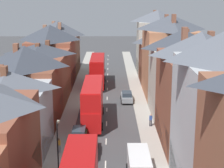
{
  "coord_description": "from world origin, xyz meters",
  "views": [
    {
      "loc": [
        0.43,
        -16.26,
        16.73
      ],
      "look_at": [
        0.79,
        42.08,
        2.38
      ],
      "focal_mm": 60.0,
      "sensor_mm": 36.0,
      "label": 1
    }
  ],
  "objects_px": {
    "delivery_van": "(139,165)",
    "pedestrian_far_left": "(151,119)",
    "car_parked_left_a": "(127,97)",
    "pedestrian_mid_right": "(59,145)",
    "car_near_blue": "(79,135)",
    "double_decker_bus_lead": "(93,102)",
    "street_lamp": "(58,146)",
    "car_parked_right_a": "(89,146)",
    "double_decker_bus_far_approaching": "(97,70)",
    "car_near_silver": "(99,68)"
  },
  "relations": [
    {
      "from": "street_lamp",
      "to": "double_decker_bus_lead",
      "type": "bearing_deg",
      "value": 81.06
    },
    {
      "from": "car_parked_left_a",
      "to": "pedestrian_mid_right",
      "type": "distance_m",
      "value": 21.04
    },
    {
      "from": "car_parked_right_a",
      "to": "street_lamp",
      "type": "xyz_separation_m",
      "value": [
        -2.45,
        -5.47,
        2.38
      ]
    },
    {
      "from": "delivery_van",
      "to": "street_lamp",
      "type": "height_order",
      "value": "street_lamp"
    },
    {
      "from": "double_decker_bus_far_approaching",
      "to": "pedestrian_mid_right",
      "type": "height_order",
      "value": "double_decker_bus_far_approaching"
    },
    {
      "from": "double_decker_bus_far_approaching",
      "to": "car_near_blue",
      "type": "relative_size",
      "value": 2.36
    },
    {
      "from": "pedestrian_far_left",
      "to": "street_lamp",
      "type": "height_order",
      "value": "street_lamp"
    },
    {
      "from": "double_decker_bus_lead",
      "to": "pedestrian_mid_right",
      "type": "bearing_deg",
      "value": -107.64
    },
    {
      "from": "double_decker_bus_lead",
      "to": "car_near_silver",
      "type": "relative_size",
      "value": 2.37
    },
    {
      "from": "car_parked_left_a",
      "to": "delivery_van",
      "type": "bearing_deg",
      "value": -90.0
    },
    {
      "from": "double_decker_bus_lead",
      "to": "double_decker_bus_far_approaching",
      "type": "height_order",
      "value": "same"
    },
    {
      "from": "car_near_blue",
      "to": "street_lamp",
      "type": "height_order",
      "value": "street_lamp"
    },
    {
      "from": "car_near_blue",
      "to": "car_parked_right_a",
      "type": "bearing_deg",
      "value": -69.41
    },
    {
      "from": "double_decker_bus_far_approaching",
      "to": "car_near_silver",
      "type": "xyz_separation_m",
      "value": [
        0.01,
        12.42,
        -2.01
      ]
    },
    {
      "from": "car_parked_right_a",
      "to": "pedestrian_far_left",
      "type": "xyz_separation_m",
      "value": [
        7.43,
        8.08,
        0.18
      ]
    },
    {
      "from": "car_parked_right_a",
      "to": "pedestrian_far_left",
      "type": "relative_size",
      "value": 2.85
    },
    {
      "from": "car_parked_left_a",
      "to": "double_decker_bus_far_approaching",
      "type": "bearing_deg",
      "value": 114.88
    },
    {
      "from": "car_near_silver",
      "to": "delivery_van",
      "type": "xyz_separation_m",
      "value": [
        4.9,
        -47.9,
        0.54
      ]
    },
    {
      "from": "car_parked_left_a",
      "to": "double_decker_bus_lead",
      "type": "bearing_deg",
      "value": -117.35
    },
    {
      "from": "double_decker_bus_lead",
      "to": "car_parked_left_a",
      "type": "xyz_separation_m",
      "value": [
        4.91,
        9.49,
        -2.0
      ]
    },
    {
      "from": "car_near_silver",
      "to": "pedestrian_mid_right",
      "type": "bearing_deg",
      "value": -94.27
    },
    {
      "from": "street_lamp",
      "to": "car_parked_left_a",
      "type": "bearing_deg",
      "value": 73.62
    },
    {
      "from": "car_near_silver",
      "to": "delivery_van",
      "type": "height_order",
      "value": "delivery_van"
    },
    {
      "from": "double_decker_bus_far_approaching",
      "to": "car_parked_right_a",
      "type": "bearing_deg",
      "value": -89.98
    },
    {
      "from": "car_parked_right_a",
      "to": "pedestrian_mid_right",
      "type": "distance_m",
      "value": 3.17
    },
    {
      "from": "pedestrian_far_left",
      "to": "pedestrian_mid_right",
      "type": "bearing_deg",
      "value": -143.05
    },
    {
      "from": "car_near_blue",
      "to": "delivery_van",
      "type": "bearing_deg",
      "value": -54.89
    },
    {
      "from": "car_parked_left_a",
      "to": "pedestrian_far_left",
      "type": "bearing_deg",
      "value": -77.56
    },
    {
      "from": "pedestrian_far_left",
      "to": "street_lamp",
      "type": "relative_size",
      "value": 0.29
    },
    {
      "from": "double_decker_bus_far_approaching",
      "to": "car_parked_right_a",
      "type": "xyz_separation_m",
      "value": [
        0.01,
        -30.12,
        -1.96
      ]
    },
    {
      "from": "delivery_van",
      "to": "street_lamp",
      "type": "distance_m",
      "value": 7.59
    },
    {
      "from": "double_decker_bus_lead",
      "to": "street_lamp",
      "type": "relative_size",
      "value": 1.96
    },
    {
      "from": "street_lamp",
      "to": "car_near_silver",
      "type": "bearing_deg",
      "value": 87.08
    },
    {
      "from": "pedestrian_mid_right",
      "to": "street_lamp",
      "type": "height_order",
      "value": "street_lamp"
    },
    {
      "from": "car_near_silver",
      "to": "pedestrian_far_left",
      "type": "xyz_separation_m",
      "value": [
        7.43,
        -34.46,
        0.23
      ]
    },
    {
      "from": "car_near_blue",
      "to": "pedestrian_far_left",
      "type": "bearing_deg",
      "value": 27.9
    },
    {
      "from": "pedestrian_mid_right",
      "to": "pedestrian_far_left",
      "type": "bearing_deg",
      "value": 36.95
    },
    {
      "from": "double_decker_bus_lead",
      "to": "double_decker_bus_far_approaching",
      "type": "relative_size",
      "value": 1.0
    },
    {
      "from": "double_decker_bus_lead",
      "to": "car_near_blue",
      "type": "xyz_separation_m",
      "value": [
        -1.29,
        -6.58,
        -1.99
      ]
    },
    {
      "from": "delivery_van",
      "to": "street_lamp",
      "type": "bearing_deg",
      "value": -179.14
    },
    {
      "from": "pedestrian_mid_right",
      "to": "street_lamp",
      "type": "relative_size",
      "value": 0.29
    },
    {
      "from": "double_decker_bus_lead",
      "to": "car_parked_right_a",
      "type": "bearing_deg",
      "value": -89.95
    },
    {
      "from": "double_decker_bus_far_approaching",
      "to": "delivery_van",
      "type": "height_order",
      "value": "double_decker_bus_far_approaching"
    },
    {
      "from": "car_near_blue",
      "to": "street_lamp",
      "type": "bearing_deg",
      "value": -97.34
    },
    {
      "from": "car_near_silver",
      "to": "street_lamp",
      "type": "relative_size",
      "value": 0.83
    },
    {
      "from": "car_parked_right_a",
      "to": "street_lamp",
      "type": "relative_size",
      "value": 0.83
    },
    {
      "from": "double_decker_bus_lead",
      "to": "street_lamp",
      "type": "height_order",
      "value": "street_lamp"
    },
    {
      "from": "pedestrian_mid_right",
      "to": "car_near_silver",
      "type": "bearing_deg",
      "value": 85.73
    },
    {
      "from": "pedestrian_far_left",
      "to": "street_lamp",
      "type": "xyz_separation_m",
      "value": [
        -9.88,
        -13.55,
        2.21
      ]
    },
    {
      "from": "delivery_van",
      "to": "pedestrian_far_left",
      "type": "height_order",
      "value": "delivery_van"
    }
  ]
}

